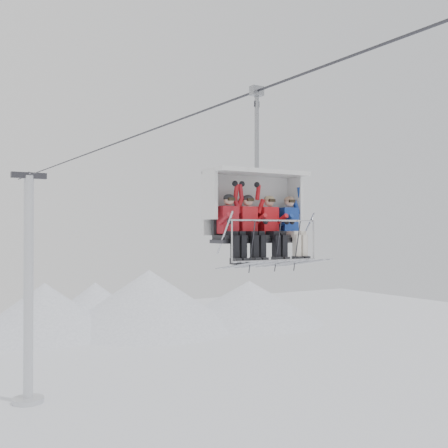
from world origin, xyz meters
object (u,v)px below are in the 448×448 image
chairlift_carrier (254,205)px  skier_center_right (271,226)px  skier_center_left (250,225)px  skier_far_left (231,225)px  skier_far_right (291,226)px  lift_tower_right (28,304)px

chairlift_carrier → skier_center_right: size_ratio=2.36×
skier_center_left → skier_center_right: (0.59, 0.00, 0.00)m
skier_far_left → skier_far_right: size_ratio=1.00×
chairlift_carrier → skier_center_left: bearing=-135.6°
chairlift_carrier → skier_far_left: 0.99m
lift_tower_right → skier_center_right: size_ratio=7.99×
chairlift_carrier → skier_far_right: (0.86, -0.30, -0.47)m
chairlift_carrier → lift_tower_right: bearing=90.0°
lift_tower_right → chairlift_carrier: lift_tower_right is taller
lift_tower_right → skier_center_right: lift_tower_right is taller
chairlift_carrier → skier_center_left: size_ratio=2.36×
lift_tower_right → skier_far_left: bearing=-92.0°
chairlift_carrier → skier_far_left: (-0.81, -0.30, -0.47)m
chairlift_carrier → skier_center_left: chairlift_carrier is taller
chairlift_carrier → skier_far_right: chairlift_carrier is taller
skier_center_left → skier_far_right: same height
skier_center_left → skier_far_left: bearing=180.0°
skier_center_right → lift_tower_right: bearing=90.7°
lift_tower_right → skier_center_right: (0.28, -23.62, 4.43)m
chairlift_carrier → skier_far_right: 1.03m
skier_center_left → chairlift_carrier: bearing=44.4°
skier_far_right → skier_center_right: bearing=180.0°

